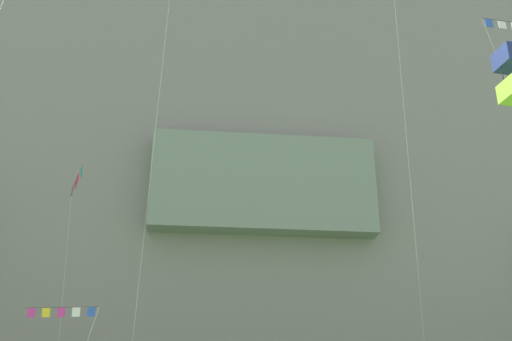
# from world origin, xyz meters

# --- Properties ---
(cliff_face) EXTENTS (180.00, 28.52, 55.72)m
(cliff_face) POSITION_xyz_m (0.02, 56.50, 27.80)
(cliff_face) COLOR gray
(cliff_face) RESTS_ON ground
(kite_banner_mid_right) EXTENTS (3.51, 3.41, 7.93)m
(kite_banner_mid_right) POSITION_xyz_m (-11.29, 27.52, 7.27)
(kite_banner_mid_right) COLOR black
(kite_banner_mid_right) RESTS_ON ground
(kite_banner_upper_mid) EXTENTS (1.67, 5.73, 17.13)m
(kite_banner_upper_mid) POSITION_xyz_m (-12.63, 34.40, 16.27)
(kite_banner_upper_mid) COLOR black
(kite_banner_upper_mid) RESTS_ON ground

